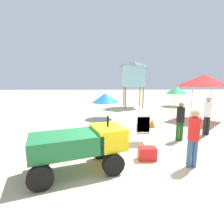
# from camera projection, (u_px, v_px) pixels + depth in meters

# --- Properties ---
(ground) EXTENTS (80.00, 80.00, 0.00)m
(ground) POSITION_uv_depth(u_px,v_px,m) (121.00, 163.00, 5.43)
(ground) COLOR beige
(utility_cart) EXTENTS (2.80, 2.03, 1.50)m
(utility_cart) POSITION_uv_depth(u_px,v_px,m) (80.00, 144.00, 4.83)
(utility_cart) COLOR #1E6B38
(utility_cart) RESTS_ON ground
(stacked_plastic_chairs) EXTENTS (0.48, 0.48, 1.20)m
(stacked_plastic_chairs) POSITION_uv_depth(u_px,v_px,m) (143.00, 126.00, 6.98)
(stacked_plastic_chairs) COLOR white
(stacked_plastic_chairs) RESTS_ON ground
(surfboard_pile) EXTENTS (2.37, 0.75, 0.24)m
(surfboard_pile) POSITION_uv_depth(u_px,v_px,m) (76.00, 131.00, 8.38)
(surfboard_pile) COLOR orange
(surfboard_pile) RESTS_ON ground
(lifeguard_near_center) EXTENTS (0.32, 0.32, 1.70)m
(lifeguard_near_center) POSITION_uv_depth(u_px,v_px,m) (194.00, 135.00, 5.01)
(lifeguard_near_center) COLOR #33598C
(lifeguard_near_center) RESTS_ON ground
(lifeguard_near_right) EXTENTS (0.32, 0.32, 1.62)m
(lifeguard_near_right) POSITION_uv_depth(u_px,v_px,m) (180.00, 119.00, 7.28)
(lifeguard_near_right) COLOR #194C19
(lifeguard_near_right) RESTS_ON ground
(lifeguard_far_right) EXTENTS (0.32, 0.32, 1.76)m
(lifeguard_far_right) POSITION_uv_depth(u_px,v_px,m) (208.00, 113.00, 8.05)
(lifeguard_far_right) COLOR black
(lifeguard_far_right) RESTS_ON ground
(popup_canopy) EXTENTS (2.63, 2.63, 2.86)m
(popup_canopy) POSITION_uv_depth(u_px,v_px,m) (204.00, 80.00, 10.91)
(popup_canopy) COLOR #B2B2B7
(popup_canopy) RESTS_ON ground
(lifeguard_tower) EXTENTS (1.98, 1.98, 4.17)m
(lifeguard_tower) POSITION_uv_depth(u_px,v_px,m) (133.00, 74.00, 15.95)
(lifeguard_tower) COLOR olive
(lifeguard_tower) RESTS_ON ground
(beach_umbrella_left) EXTENTS (1.75, 1.75, 1.67)m
(beach_umbrella_left) POSITION_uv_depth(u_px,v_px,m) (105.00, 98.00, 11.44)
(beach_umbrella_left) COLOR beige
(beach_umbrella_left) RESTS_ON ground
(beach_umbrella_mid) EXTENTS (2.07, 2.07, 1.93)m
(beach_umbrella_mid) POSITION_uv_depth(u_px,v_px,m) (177.00, 90.00, 16.80)
(beach_umbrella_mid) COLOR beige
(beach_umbrella_mid) RESTS_ON ground
(traffic_cone_near) EXTENTS (0.33, 0.33, 0.47)m
(traffic_cone_near) POSITION_uv_depth(u_px,v_px,m) (152.00, 123.00, 9.41)
(traffic_cone_near) COLOR orange
(traffic_cone_near) RESTS_ON ground
(cooler_box) EXTENTS (0.56, 0.34, 0.41)m
(cooler_box) POSITION_uv_depth(u_px,v_px,m) (147.00, 153.00, 5.62)
(cooler_box) COLOR red
(cooler_box) RESTS_ON ground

